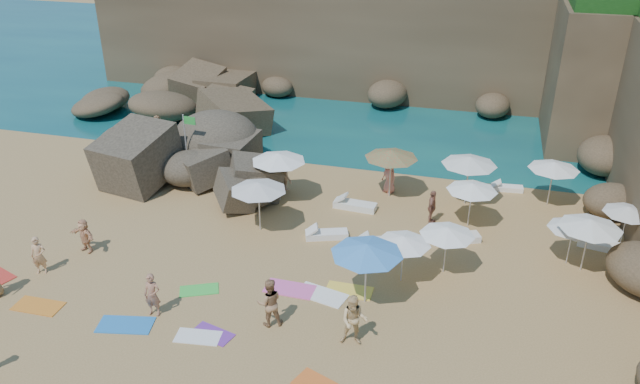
% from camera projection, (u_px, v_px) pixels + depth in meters
% --- Properties ---
extents(ground, '(120.00, 120.00, 0.00)m').
position_uv_depth(ground, '(254.00, 261.00, 25.58)').
color(ground, tan).
rests_on(ground, ground).
extents(seawater, '(120.00, 120.00, 0.00)m').
position_uv_depth(seawater, '(382.00, 68.00, 51.42)').
color(seawater, '#0C4751').
rests_on(seawater, ground).
extents(cliff_back, '(44.00, 8.00, 8.00)m').
position_uv_depth(cliff_back, '(400.00, 34.00, 44.85)').
color(cliff_back, brown).
rests_on(cliff_back, ground).
extents(cliff_corner, '(10.00, 12.00, 8.00)m').
position_uv_depth(cliff_corner, '(638.00, 67.00, 37.05)').
color(cliff_corner, brown).
rests_on(cliff_corner, ground).
extents(rock_promontory, '(12.00, 7.00, 2.00)m').
position_uv_depth(rock_promontory, '(184.00, 112.00, 41.93)').
color(rock_promontory, brown).
rests_on(rock_promontory, ground).
extents(marina_masts, '(3.10, 0.10, 6.00)m').
position_uv_depth(marina_masts, '(195.00, 21.00, 53.91)').
color(marina_masts, white).
rests_on(marina_masts, ground).
extents(rock_outcrop, '(9.31, 8.26, 3.08)m').
position_uv_depth(rock_outcrop, '(200.00, 183.00, 32.10)').
color(rock_outcrop, brown).
rests_on(rock_outcrop, ground).
extents(flag_pole, '(0.69, 0.08, 3.56)m').
position_uv_depth(flag_pole, '(187.00, 139.00, 31.54)').
color(flag_pole, silver).
rests_on(flag_pole, ground).
extents(parasol_0, '(2.62, 2.62, 2.47)m').
position_uv_depth(parasol_0, '(278.00, 157.00, 29.44)').
color(parasol_0, silver).
rests_on(parasol_0, ground).
extents(parasol_1, '(2.25, 2.25, 2.13)m').
position_uv_depth(parasol_1, '(472.00, 187.00, 27.33)').
color(parasol_1, silver).
rests_on(parasol_1, ground).
extents(parasol_2, '(2.37, 2.37, 2.24)m').
position_uv_depth(parasol_2, '(554.00, 166.00, 29.11)').
color(parasol_2, silver).
rests_on(parasol_2, ground).
extents(parasol_3, '(2.61, 2.61, 2.46)m').
position_uv_depth(parasol_3, '(470.00, 161.00, 29.11)').
color(parasol_3, silver).
rests_on(parasol_3, ground).
extents(parasol_4, '(2.03, 2.03, 1.92)m').
position_uv_depth(parasol_4, '(629.00, 210.00, 25.84)').
color(parasol_4, silver).
rests_on(parasol_4, ground).
extents(parasol_5, '(2.48, 2.48, 2.35)m').
position_uv_depth(parasol_5, '(258.00, 186.00, 26.93)').
color(parasol_5, silver).
rests_on(parasol_5, ground).
extents(parasol_6, '(2.59, 2.59, 2.45)m').
position_uv_depth(parasol_6, '(391.00, 154.00, 29.83)').
color(parasol_6, silver).
rests_on(parasol_6, ground).
extents(parasol_7, '(2.45, 2.45, 2.32)m').
position_uv_depth(parasol_7, '(591.00, 224.00, 24.07)').
color(parasol_7, silver).
rests_on(parasol_7, ground).
extents(parasol_8, '(2.04, 2.04, 1.93)m').
position_uv_depth(parasol_8, '(574.00, 225.00, 24.69)').
color(parasol_8, silver).
rests_on(parasol_8, ground).
extents(parasol_9, '(2.16, 2.16, 2.04)m').
position_uv_depth(parasol_9, '(447.00, 231.00, 24.07)').
color(parasol_9, silver).
rests_on(parasol_9, ground).
extents(parasol_10, '(2.64, 2.64, 2.50)m').
position_uv_depth(parasol_10, '(367.00, 249.00, 22.14)').
color(parasol_10, silver).
rests_on(parasol_10, ground).
extents(parasol_11, '(2.12, 2.12, 2.00)m').
position_uv_depth(parasol_11, '(404.00, 240.00, 23.55)').
color(parasol_11, silver).
rests_on(parasol_11, ground).
extents(lounger_0, '(1.94, 1.20, 0.29)m').
position_uv_depth(lounger_0, '(327.00, 235.00, 27.23)').
color(lounger_0, white).
rests_on(lounger_0, ground).
extents(lounger_1, '(2.07, 0.82, 0.31)m').
position_uv_depth(lounger_1, '(355.00, 205.00, 29.61)').
color(lounger_1, white).
rests_on(lounger_1, ground).
extents(lounger_2, '(1.59, 0.66, 0.24)m').
position_uv_depth(lounger_2, '(507.00, 188.00, 31.35)').
color(lounger_2, white).
rests_on(lounger_2, ground).
extents(lounger_3, '(2.02, 1.36, 0.30)m').
position_uv_depth(lounger_3, '(458.00, 238.00, 26.94)').
color(lounger_3, white).
rests_on(lounger_3, ground).
extents(lounger_4, '(1.97, 0.99, 0.29)m').
position_uv_depth(lounger_4, '(601.00, 245.00, 26.44)').
color(lounger_4, white).
rests_on(lounger_4, ground).
extents(lounger_5, '(1.83, 1.11, 0.27)m').
position_uv_depth(lounger_5, '(378.00, 242.00, 26.68)').
color(lounger_5, silver).
rests_on(lounger_5, ground).
extents(towel_2, '(1.80, 0.93, 0.03)m').
position_uv_depth(towel_2, '(38.00, 306.00, 22.90)').
color(towel_2, orange).
rests_on(towel_2, ground).
extents(towel_5, '(2.07, 1.37, 0.03)m').
position_uv_depth(towel_5, '(322.00, 295.00, 23.51)').
color(towel_5, white).
rests_on(towel_5, ground).
extents(towel_6, '(1.62, 1.09, 0.03)m').
position_uv_depth(towel_6, '(213.00, 334.00, 21.51)').
color(towel_6, '#72309D').
rests_on(towel_6, ground).
extents(towel_8, '(2.08, 1.33, 0.03)m').
position_uv_depth(towel_8, '(126.00, 325.00, 21.93)').
color(towel_8, '#2577C6').
rests_on(towel_8, ground).
extents(towel_9, '(1.93, 0.99, 0.03)m').
position_uv_depth(towel_9, '(290.00, 289.00, 23.85)').
color(towel_9, '#EC5CAC').
rests_on(towel_9, ground).
extents(towel_11, '(1.64, 1.28, 0.03)m').
position_uv_depth(towel_11, '(199.00, 290.00, 23.79)').
color(towel_11, green).
rests_on(towel_11, ground).
extents(towel_12, '(1.78, 0.89, 0.03)m').
position_uv_depth(towel_12, '(349.00, 291.00, 23.75)').
color(towel_12, yellow).
rests_on(towel_12, ground).
extents(towel_13, '(1.64, 0.96, 0.03)m').
position_uv_depth(towel_13, '(198.00, 337.00, 21.37)').
color(towel_13, white).
rests_on(towel_13, ground).
extents(person_stand_0, '(0.69, 0.57, 1.61)m').
position_uv_depth(person_stand_0, '(39.00, 255.00, 24.50)').
color(person_stand_0, tan).
rests_on(person_stand_0, ground).
extents(person_stand_1, '(1.11, 1.02, 1.85)m').
position_uv_depth(person_stand_1, '(269.00, 303.00, 21.60)').
color(person_stand_1, '#A27751').
rests_on(person_stand_1, ground).
extents(person_stand_2, '(1.00, 1.05, 1.59)m').
position_uv_depth(person_stand_2, '(286.00, 175.00, 31.15)').
color(person_stand_2, tan).
rests_on(person_stand_2, ground).
extents(person_stand_3, '(0.48, 0.98, 1.62)m').
position_uv_depth(person_stand_3, '(432.00, 207.00, 28.09)').
color(person_stand_3, '#905B48').
rests_on(person_stand_3, ground).
extents(person_stand_4, '(0.93, 0.86, 1.69)m').
position_uv_depth(person_stand_4, '(389.00, 177.00, 30.87)').
color(person_stand_4, tan).
rests_on(person_stand_4, ground).
extents(person_stand_5, '(1.59, 1.06, 1.66)m').
position_uv_depth(person_stand_5, '(158.00, 129.00, 36.75)').
color(person_stand_5, tan).
rests_on(person_stand_5, ground).
extents(person_lie_3, '(1.75, 1.82, 0.39)m').
position_uv_depth(person_lie_3, '(87.00, 247.00, 26.20)').
color(person_lie_3, tan).
rests_on(person_lie_3, ground).
extents(person_lie_4, '(0.72, 1.70, 0.40)m').
position_uv_depth(person_lie_4, '(155.00, 310.00, 22.40)').
color(person_lie_4, '#A36C51').
rests_on(person_lie_4, ground).
extents(person_lie_5, '(1.13, 1.97, 0.71)m').
position_uv_depth(person_lie_5, '(353.00, 335.00, 20.93)').
color(person_lie_5, '#DEBA7E').
rests_on(person_lie_5, ground).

